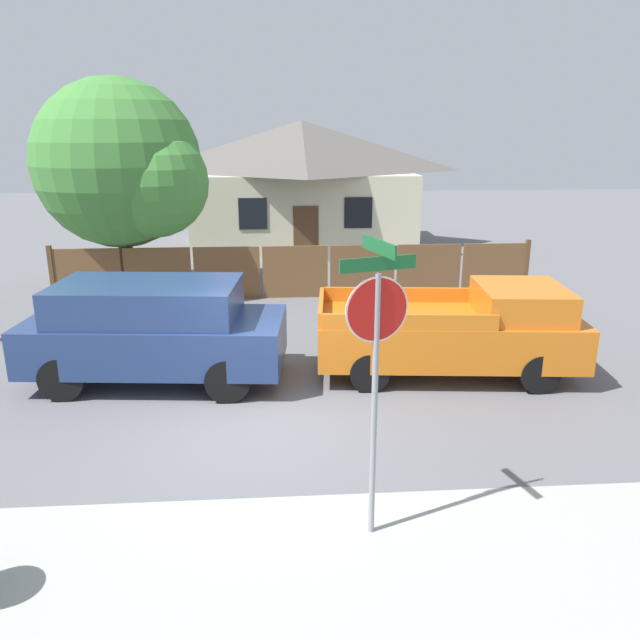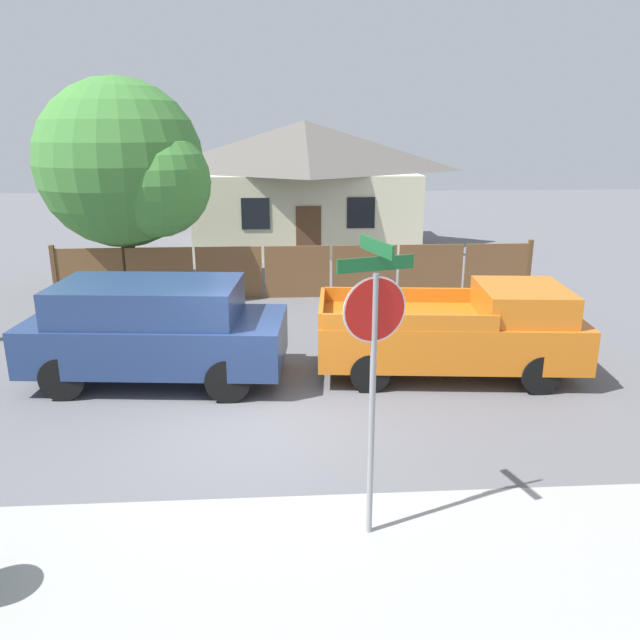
{
  "view_description": "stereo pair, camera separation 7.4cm",
  "coord_description": "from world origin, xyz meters",
  "px_view_note": "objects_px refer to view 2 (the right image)",
  "views": [
    {
      "loc": [
        0.35,
        -9.12,
        4.6
      ],
      "look_at": [
        1.06,
        0.64,
        1.6
      ],
      "focal_mm": 35.0,
      "sensor_mm": 36.0,
      "label": 1
    },
    {
      "loc": [
        0.42,
        -9.12,
        4.6
      ],
      "look_at": [
        1.06,
        0.64,
        1.6
      ],
      "focal_mm": 35.0,
      "sensor_mm": 36.0,
      "label": 2
    }
  ],
  "objects_px": {
    "red_suv": "(155,328)",
    "orange_pickup": "(458,331)",
    "house": "(305,183)",
    "oak_tree": "(128,168)",
    "stop_sign": "(374,343)"
  },
  "relations": [
    {
      "from": "red_suv",
      "to": "orange_pickup",
      "type": "xyz_separation_m",
      "value": [
        5.75,
        -0.02,
        -0.17
      ]
    },
    {
      "from": "house",
      "to": "oak_tree",
      "type": "height_order",
      "value": "oak_tree"
    },
    {
      "from": "oak_tree",
      "to": "stop_sign",
      "type": "distance_m",
      "value": 12.81
    },
    {
      "from": "house",
      "to": "oak_tree",
      "type": "distance_m",
      "value": 8.95
    },
    {
      "from": "oak_tree",
      "to": "orange_pickup",
      "type": "relative_size",
      "value": 1.17
    },
    {
      "from": "stop_sign",
      "to": "house",
      "type": "bearing_deg",
      "value": 73.76
    },
    {
      "from": "oak_tree",
      "to": "red_suv",
      "type": "distance_m",
      "value": 7.44
    },
    {
      "from": "house",
      "to": "stop_sign",
      "type": "distance_m",
      "value": 18.89
    },
    {
      "from": "red_suv",
      "to": "stop_sign",
      "type": "bearing_deg",
      "value": -50.22
    },
    {
      "from": "oak_tree",
      "to": "red_suv",
      "type": "relative_size",
      "value": 1.22
    },
    {
      "from": "orange_pickup",
      "to": "stop_sign",
      "type": "relative_size",
      "value": 1.46
    },
    {
      "from": "oak_tree",
      "to": "red_suv",
      "type": "height_order",
      "value": "oak_tree"
    },
    {
      "from": "house",
      "to": "orange_pickup",
      "type": "height_order",
      "value": "house"
    },
    {
      "from": "oak_tree",
      "to": "red_suv",
      "type": "bearing_deg",
      "value": -75.1
    },
    {
      "from": "red_suv",
      "to": "stop_sign",
      "type": "relative_size",
      "value": 1.39
    }
  ]
}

